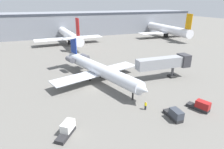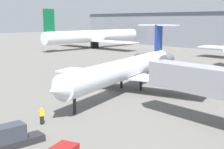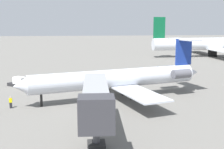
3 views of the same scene
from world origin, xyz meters
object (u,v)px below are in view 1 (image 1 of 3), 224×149
Objects in this scene: regional_jet at (97,68)px; parked_airliner_centre at (167,29)px; baggage_tug_lead at (201,106)px; parked_airliner_west_mid at (69,35)px; ground_crew_marshaller at (146,106)px; baggage_tug_spare at (175,115)px; jet_bridge at (167,62)px; baggage_tug_trailing at (67,129)px.

parked_airliner_centre reaches higher than regional_jet.
baggage_tug_lead is 68.52m from parked_airliner_west_mid.
baggage_tug_spare is (3.17, -4.35, -0.02)m from ground_crew_marshaller.
jet_bridge is at bearing 42.42° from ground_crew_marshaller.
parked_airliner_centre is (46.75, 66.96, 3.62)m from baggage_tug_spare.
regional_jet is 7.73× the size of baggage_tug_trailing.
parked_airliner_west_mid reaches higher than baggage_tug_spare.
baggage_tug_spare is (-6.31, -0.61, 0.00)m from baggage_tug_lead.
parked_airliner_west_mid reaches higher than baggage_tug_lead.
parked_airliner_west_mid is at bearing 108.09° from jet_bridge.
baggage_tug_trailing is (-27.53, -13.63, -3.46)m from jet_bridge.
jet_bridge reaches higher than baggage_tug_trailing.
parked_airliner_centre reaches higher than baggage_tug_spare.
jet_bridge is at bearing 58.94° from baggage_tug_spare.
parked_airliner_centre reaches higher than ground_crew_marshaller.
baggage_tug_trailing is 0.11× the size of parked_airliner_centre.
baggage_tug_spare is at bearing -83.96° from parked_airliner_west_mid.
baggage_tug_lead is 77.79m from parked_airliner_centre.
ground_crew_marshaller is at bearing 126.05° from baggage_tug_spare.
parked_airliner_centre is at bearing 44.96° from baggage_tug_trailing.
parked_airliner_west_mid reaches higher than regional_jet.
baggage_tug_trailing is at bearing -153.66° from jet_bridge.
jet_bridge is at bearing 77.65° from baggage_tug_lead.
baggage_tug_lead is at bearing -4.41° from baggage_tug_trailing.
parked_airliner_west_mid is (-7.16, 67.72, 3.33)m from baggage_tug_spare.
regional_jet reaches higher than baggage_tug_trailing.
baggage_tug_trailing is at bearing -135.04° from parked_airliner_centre.
ground_crew_marshaller is at bearing -75.22° from regional_jet.
regional_jet is 7.72× the size of baggage_tug_spare.
regional_jet is 24.52m from baggage_tug_lead.
baggage_tug_spare is at bearing -53.95° from ground_crew_marshaller.
ground_crew_marshaller is at bearing -86.39° from parked_airliner_west_mid.
regional_jet is at bearing 60.45° from baggage_tug_trailing.
baggage_tug_lead and baggage_tug_trailing have the same top height.
jet_bridge is 0.39× the size of parked_airliner_centre.
jet_bridge is (17.19, -4.62, 0.97)m from regional_jet.
baggage_tug_spare is at bearing -124.92° from parked_airliner_centre.
baggage_tug_trailing is 0.11× the size of parked_airliner_west_mid.
parked_airliner_west_mid is (0.32, 46.99, 0.84)m from regional_jet.
parked_airliner_centre is (49.92, 62.61, 3.60)m from ground_crew_marshaller.
jet_bridge is 62.92m from parked_airliner_centre.
parked_airliner_centre is (37.05, 50.86, 0.16)m from jet_bridge.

